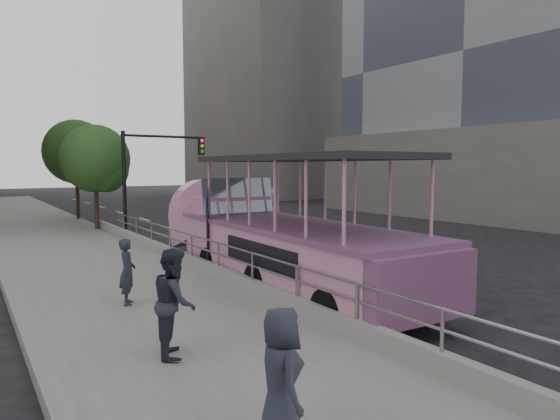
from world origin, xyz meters
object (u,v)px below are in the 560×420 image
object	(u,v)px
pedestrian_far	(281,377)
parking_sign	(208,224)
pedestrian_mid	(175,302)
street_tree_far	(78,154)
street_tree_near	(98,161)
pedestrian_near	(127,272)
car	(301,238)
traffic_signal	(149,168)
duck_boat	(273,238)

from	to	relation	value
pedestrian_far	parking_sign	world-z (taller)	parking_sign
pedestrian_mid	street_tree_far	world-z (taller)	street_tree_far
street_tree_near	pedestrian_near	bearing A→B (deg)	-100.50
pedestrian_near	street_tree_far	bearing A→B (deg)	8.46
street_tree_near	pedestrian_far	bearing A→B (deg)	-97.74
pedestrian_mid	street_tree_far	distance (m)	25.28
car	street_tree_far	bearing A→B (deg)	95.09
pedestrian_near	traffic_signal	xyz separation A→B (m)	(4.42, 11.82, 2.41)
pedestrian_far	street_tree_far	world-z (taller)	street_tree_far
pedestrian_near	parking_sign	world-z (taller)	parking_sign
duck_boat	street_tree_far	world-z (taller)	street_tree_far
car	pedestrian_far	world-z (taller)	pedestrian_far
pedestrian_mid	street_tree_far	bearing A→B (deg)	13.68
street_tree_far	pedestrian_near	bearing A→B (deg)	-98.11
pedestrian_mid	traffic_signal	size ratio (longest dim) A/B	0.36
pedestrian_far	pedestrian_mid	bearing A→B (deg)	14.34
duck_boat	parking_sign	distance (m)	2.11
pedestrian_mid	traffic_signal	world-z (taller)	traffic_signal
duck_boat	pedestrian_mid	xyz separation A→B (m)	(-4.76, -4.44, -0.20)
street_tree_near	car	bearing A→B (deg)	-64.71
car	street_tree_near	bearing A→B (deg)	104.01
car	duck_boat	bearing A→B (deg)	-146.38
duck_boat	pedestrian_far	bearing A→B (deg)	-121.33
street_tree_far	car	bearing A→B (deg)	-73.62
parking_sign	street_tree_near	xyz separation A→B (m)	(-0.30, 12.93, 2.02)
car	traffic_signal	size ratio (longest dim) A/B	0.85
traffic_signal	car	bearing A→B (deg)	-64.57
car	parking_sign	bearing A→B (deg)	-169.66
pedestrian_far	car	bearing A→B (deg)	-21.97
car	street_tree_far	size ratio (longest dim) A/B	0.69
pedestrian_far	traffic_signal	world-z (taller)	traffic_signal
duck_boat	car	size ratio (longest dim) A/B	2.64
duck_boat	car	xyz separation A→B (m)	(3.47, 3.45, -0.68)
parking_sign	street_tree_near	distance (m)	13.09
duck_boat	pedestrian_mid	world-z (taller)	duck_boat
pedestrian_mid	street_tree_near	bearing A→B (deg)	11.96
traffic_signal	street_tree_far	bearing A→B (deg)	98.43
pedestrian_near	traffic_signal	world-z (taller)	traffic_signal
parking_sign	street_tree_far	world-z (taller)	street_tree_far
pedestrian_mid	street_tree_near	world-z (taller)	street_tree_near
pedestrian_far	street_tree_far	size ratio (longest dim) A/B	0.26
duck_boat	parking_sign	xyz separation A→B (m)	(-1.42, 1.52, 0.37)
car	traffic_signal	bearing A→B (deg)	104.15
street_tree_near	duck_boat	bearing A→B (deg)	-83.19
car	parking_sign	world-z (taller)	parking_sign
car	pedestrian_mid	world-z (taller)	pedestrian_mid
pedestrian_near	traffic_signal	distance (m)	12.85
pedestrian_mid	street_tree_far	size ratio (longest dim) A/B	0.29
pedestrian_mid	street_tree_near	xyz separation A→B (m)	(3.04, 18.89, 2.59)
car	street_tree_far	xyz separation A→B (m)	(-4.99, 16.99, 3.55)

